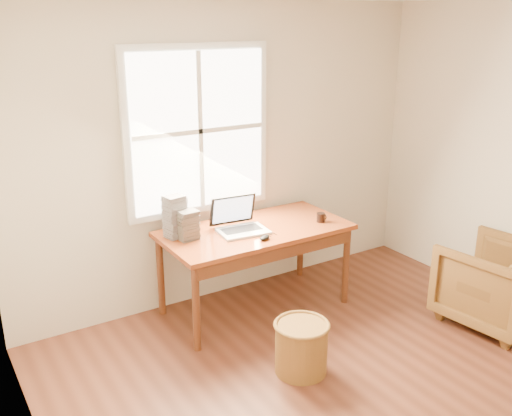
{
  "coord_description": "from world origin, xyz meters",
  "views": [
    {
      "loc": [
        -2.4,
        -2.04,
        2.45
      ],
      "look_at": [
        -0.09,
        1.65,
        0.99
      ],
      "focal_mm": 40.0,
      "sensor_mm": 36.0,
      "label": 1
    }
  ],
  "objects": [
    {
      "name": "cd_stack_a",
      "position": [
        -0.57,
        2.12,
        0.89
      ],
      "size": [
        0.16,
        0.15,
        0.28
      ],
      "primitive_type": "cube",
      "rotation": [
        0.0,
        0.0,
        0.15
      ],
      "color": "silver",
      "rests_on": "desk"
    },
    {
      "name": "room_shell",
      "position": [
        -0.02,
        0.16,
        1.32
      ],
      "size": [
        4.04,
        4.54,
        2.64
      ],
      "color": "#5A2E1E",
      "rests_on": "ground"
    },
    {
      "name": "wicker_stool",
      "position": [
        -0.23,
        0.81,
        0.19
      ],
      "size": [
        0.47,
        0.47,
        0.38
      ],
      "primitive_type": "cylinder",
      "rotation": [
        0.0,
        0.0,
        0.31
      ],
      "color": "brown",
      "rests_on": "room_shell"
    },
    {
      "name": "cd_stack_c",
      "position": [
        -0.65,
        1.98,
        0.92
      ],
      "size": [
        0.18,
        0.16,
        0.35
      ],
      "primitive_type": "cube",
      "rotation": [
        0.0,
        0.0,
        0.2
      ],
      "color": "#A2A0AD",
      "rests_on": "desk"
    },
    {
      "name": "armchair",
      "position": [
        1.55,
        0.54,
        0.35
      ],
      "size": [
        0.85,
        0.87,
        0.7
      ],
      "primitive_type": "imported",
      "rotation": [
        0.0,
        0.0,
        3.28
      ],
      "color": "brown",
      "rests_on": "room_shell"
    },
    {
      "name": "coffee_mug",
      "position": [
        0.57,
        1.63,
        0.79
      ],
      "size": [
        0.09,
        0.09,
        0.08
      ],
      "primitive_type": "cylinder",
      "rotation": [
        0.0,
        0.0,
        0.23
      ],
      "color": "black",
      "rests_on": "desk"
    },
    {
      "name": "desk",
      "position": [
        0.0,
        1.8,
        0.73
      ],
      "size": [
        1.6,
        0.8,
        0.04
      ],
      "primitive_type": "cube",
      "color": "brown",
      "rests_on": "room_shell"
    },
    {
      "name": "laptop",
      "position": [
        -0.14,
        1.76,
        0.88
      ],
      "size": [
        0.39,
        0.41,
        0.27
      ],
      "primitive_type": null,
      "rotation": [
        0.0,
        0.0,
        -0.11
      ],
      "color": "silver",
      "rests_on": "desk"
    },
    {
      "name": "cd_stack_d",
      "position": [
        -0.48,
        2.09,
        0.83
      ],
      "size": [
        0.14,
        0.12,
        0.16
      ],
      "primitive_type": "cube",
      "rotation": [
        0.0,
        0.0,
        -0.11
      ],
      "color": "silver",
      "rests_on": "desk"
    },
    {
      "name": "cd_stack_b",
      "position": [
        -0.59,
        1.88,
        0.87
      ],
      "size": [
        0.16,
        0.14,
        0.24
      ],
      "primitive_type": "cube",
      "rotation": [
        0.0,
        0.0,
        0.06
      ],
      "color": "#25252A",
      "rests_on": "desk"
    },
    {
      "name": "mouse",
      "position": [
        -0.07,
        1.54,
        0.77
      ],
      "size": [
        0.12,
        0.09,
        0.03
      ],
      "primitive_type": "ellipsoid",
      "rotation": [
        0.0,
        0.0,
        0.36
      ],
      "color": "black",
      "rests_on": "desk"
    }
  ]
}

